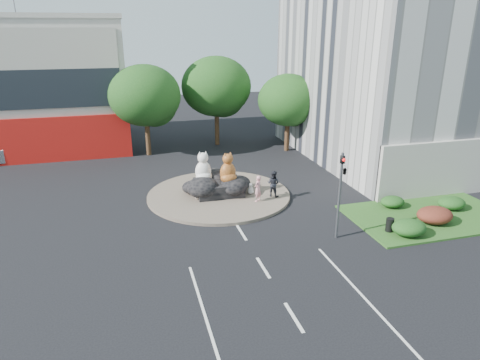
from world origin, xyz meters
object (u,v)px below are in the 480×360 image
Objects in this scene: pedestrian_pink at (258,189)px; kitten_calico at (198,192)px; cat_tabby at (228,167)px; kitten_white at (251,188)px; parked_car at (11,155)px; cat_white at (203,166)px; pedestrian_dark at (273,184)px; litter_bin at (390,225)px.

kitten_calico is at bearing -63.14° from pedestrian_pink.
kitten_white is at bearing -26.28° from cat_tabby.
pedestrian_pink is (3.81, -1.44, 0.41)m from kitten_calico.
cat_tabby is 2.74× the size of kitten_white.
parked_car reaches higher than kitten_calico.
cat_tabby is 0.51× the size of parked_car.
parked_car is (-14.82, 12.24, -1.49)m from cat_white.
cat_white reaches higher than kitten_white.
kitten_calico is at bearing 174.56° from kitten_white.
cat_tabby is at bearing 162.65° from kitten_white.
cat_white is 1.18× the size of pedestrian_dark.
pedestrian_pink is at bearing 68.59° from pedestrian_dark.
parked_car is at bearing -81.59° from pedestrian_pink.
cat_white reaches higher than cat_tabby.
pedestrian_pink is at bearing -139.14° from parked_car.
cat_tabby reaches higher than kitten_calico.
pedestrian_pink reaches higher than kitten_calico.
pedestrian_pink is (1.61, -1.77, -1.08)m from cat_tabby.
cat_tabby reaches higher than litter_bin.
pedestrian_dark is at bearing 30.76° from kitten_calico.
pedestrian_dark is at bearing -136.10° from parked_car.
kitten_calico is 1.24× the size of kitten_white.
parked_car is (-14.22, 13.24, 0.01)m from kitten_calico.
kitten_white is 9.77m from litter_bin.
kitten_white is (1.55, -0.32, -1.59)m from cat_tabby.
pedestrian_pink is (3.22, -2.44, -1.08)m from cat_white.
kitten_calico is at bearing -122.01° from cat_white.
cat_white reaches higher than pedestrian_dark.
cat_white reaches higher than kitten_calico.
kitten_white is at bearing -136.36° from parked_car.
pedestrian_dark is (4.52, -1.87, -1.06)m from cat_white.
kitten_white is 0.43× the size of pedestrian_dark.
cat_white is at bearing 22.18° from pedestrian_dark.
kitten_calico reaches higher than litter_bin.
pedestrian_pink is 23.26m from parked_car.
pedestrian_pink reaches higher than kitten_white.
pedestrian_dark is (1.30, 0.58, 0.02)m from pedestrian_pink.
cat_white is 5.00m from pedestrian_dark.
kitten_calico is (-2.20, -0.33, -1.49)m from cat_tabby.
parked_car is (-17.97, 13.23, 0.10)m from kitten_white.
cat_white is 4.18m from pedestrian_pink.
pedestrian_dark is 23.93m from parked_car.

